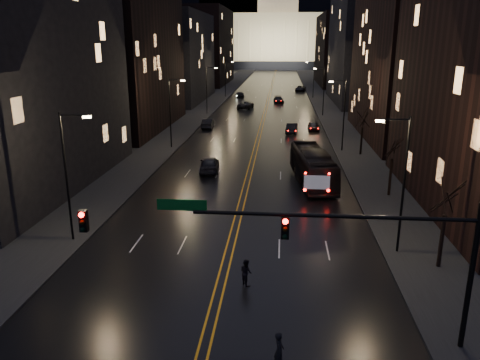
% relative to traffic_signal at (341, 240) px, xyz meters
% --- Properties ---
extents(ground, '(900.00, 900.00, 0.00)m').
position_rel_traffic_signal_xyz_m(ground, '(-5.91, 0.00, -5.10)').
color(ground, black).
rests_on(ground, ground).
extents(road, '(20.00, 320.00, 0.02)m').
position_rel_traffic_signal_xyz_m(road, '(-5.91, 130.00, -5.09)').
color(road, black).
rests_on(road, ground).
extents(sidewalk_left, '(8.00, 320.00, 0.16)m').
position_rel_traffic_signal_xyz_m(sidewalk_left, '(-19.91, 130.00, -5.02)').
color(sidewalk_left, black).
rests_on(sidewalk_left, ground).
extents(sidewalk_right, '(8.00, 320.00, 0.16)m').
position_rel_traffic_signal_xyz_m(sidewalk_right, '(8.09, 130.00, -5.02)').
color(sidewalk_right, black).
rests_on(sidewalk_right, ground).
extents(center_line, '(0.62, 320.00, 0.01)m').
position_rel_traffic_signal_xyz_m(center_line, '(-5.91, 130.00, -5.08)').
color(center_line, orange).
rests_on(center_line, road).
extents(building_left_near, '(12.00, 28.00, 22.00)m').
position_rel_traffic_signal_xyz_m(building_left_near, '(-26.91, 22.00, 5.90)').
color(building_left_near, black).
rests_on(building_left_near, ground).
extents(building_left_mid, '(12.00, 30.00, 28.00)m').
position_rel_traffic_signal_xyz_m(building_left_mid, '(-26.91, 54.00, 8.90)').
color(building_left_mid, black).
rests_on(building_left_mid, ground).
extents(building_left_far, '(12.00, 34.00, 20.00)m').
position_rel_traffic_signal_xyz_m(building_left_far, '(-26.91, 92.00, 4.90)').
color(building_left_far, black).
rests_on(building_left_far, ground).
extents(building_left_dist, '(12.00, 40.00, 24.00)m').
position_rel_traffic_signal_xyz_m(building_left_dist, '(-26.91, 140.00, 6.90)').
color(building_left_dist, black).
rests_on(building_left_dist, ground).
extents(building_right_mid, '(12.00, 34.00, 26.00)m').
position_rel_traffic_signal_xyz_m(building_right_mid, '(15.09, 92.00, 7.90)').
color(building_right_mid, black).
rests_on(building_right_mid, ground).
extents(building_right_dist, '(12.00, 40.00, 22.00)m').
position_rel_traffic_signal_xyz_m(building_right_dist, '(15.09, 140.00, 5.90)').
color(building_right_dist, black).
rests_on(building_right_dist, ground).
extents(capitol, '(90.00, 50.00, 58.50)m').
position_rel_traffic_signal_xyz_m(capitol, '(-5.91, 250.00, 12.05)').
color(capitol, black).
rests_on(capitol, ground).
extents(traffic_signal, '(17.29, 0.45, 7.00)m').
position_rel_traffic_signal_xyz_m(traffic_signal, '(0.00, 0.00, 0.00)').
color(traffic_signal, black).
rests_on(traffic_signal, ground).
extents(streetlamp_right_near, '(2.13, 0.25, 9.00)m').
position_rel_traffic_signal_xyz_m(streetlamp_right_near, '(4.91, 10.00, -0.02)').
color(streetlamp_right_near, black).
rests_on(streetlamp_right_near, ground).
extents(streetlamp_left_near, '(2.13, 0.25, 9.00)m').
position_rel_traffic_signal_xyz_m(streetlamp_left_near, '(-16.72, 10.00, -0.02)').
color(streetlamp_left_near, black).
rests_on(streetlamp_left_near, ground).
extents(streetlamp_right_mid, '(2.13, 0.25, 9.00)m').
position_rel_traffic_signal_xyz_m(streetlamp_right_mid, '(4.91, 40.00, -0.02)').
color(streetlamp_right_mid, black).
rests_on(streetlamp_right_mid, ground).
extents(streetlamp_left_mid, '(2.13, 0.25, 9.00)m').
position_rel_traffic_signal_xyz_m(streetlamp_left_mid, '(-16.72, 40.00, -0.02)').
color(streetlamp_left_mid, black).
rests_on(streetlamp_left_mid, ground).
extents(streetlamp_right_far, '(2.13, 0.25, 9.00)m').
position_rel_traffic_signal_xyz_m(streetlamp_right_far, '(4.91, 70.00, -0.02)').
color(streetlamp_right_far, black).
rests_on(streetlamp_right_far, ground).
extents(streetlamp_left_far, '(2.13, 0.25, 9.00)m').
position_rel_traffic_signal_xyz_m(streetlamp_left_far, '(-16.72, 70.00, -0.02)').
color(streetlamp_left_far, black).
rests_on(streetlamp_left_far, ground).
extents(streetlamp_right_dist, '(2.13, 0.25, 9.00)m').
position_rel_traffic_signal_xyz_m(streetlamp_right_dist, '(4.91, 100.00, -0.02)').
color(streetlamp_right_dist, black).
rests_on(streetlamp_right_dist, ground).
extents(streetlamp_left_dist, '(2.13, 0.25, 9.00)m').
position_rel_traffic_signal_xyz_m(streetlamp_left_dist, '(-16.72, 100.00, -0.02)').
color(streetlamp_left_dist, black).
rests_on(streetlamp_left_dist, ground).
extents(tree_right_near, '(2.40, 2.40, 6.65)m').
position_rel_traffic_signal_xyz_m(tree_right_near, '(7.09, 8.00, -0.58)').
color(tree_right_near, black).
rests_on(tree_right_near, ground).
extents(tree_right_mid, '(2.40, 2.40, 6.65)m').
position_rel_traffic_signal_xyz_m(tree_right_mid, '(7.09, 22.00, -0.58)').
color(tree_right_mid, black).
rests_on(tree_right_mid, ground).
extents(tree_right_far, '(2.40, 2.40, 6.65)m').
position_rel_traffic_signal_xyz_m(tree_right_far, '(7.09, 38.00, -0.58)').
color(tree_right_far, black).
rests_on(tree_right_far, ground).
extents(bus, '(4.18, 12.04, 3.29)m').
position_rel_traffic_signal_xyz_m(bus, '(0.49, 25.82, -3.46)').
color(bus, black).
rests_on(bus, ground).
extents(oncoming_car_a, '(2.47, 5.15, 1.70)m').
position_rel_traffic_signal_xyz_m(oncoming_car_a, '(-10.20, 28.95, -4.25)').
color(oncoming_car_a, black).
rests_on(oncoming_car_a, ground).
extents(oncoming_car_b, '(1.70, 4.69, 1.54)m').
position_rel_traffic_signal_xyz_m(oncoming_car_b, '(-14.41, 55.16, -4.34)').
color(oncoming_car_b, black).
rests_on(oncoming_car_b, ground).
extents(oncoming_car_c, '(3.45, 6.13, 1.62)m').
position_rel_traffic_signal_xyz_m(oncoming_car_c, '(-10.15, 78.89, -4.30)').
color(oncoming_car_c, black).
rests_on(oncoming_car_c, ground).
extents(oncoming_car_d, '(2.62, 5.13, 1.42)m').
position_rel_traffic_signal_xyz_m(oncoming_car_d, '(-13.18, 99.51, -4.39)').
color(oncoming_car_d, black).
rests_on(oncoming_car_d, ground).
extents(receding_car_a, '(1.98, 4.57, 1.46)m').
position_rel_traffic_signal_xyz_m(receding_car_a, '(-1.06, 52.09, -4.37)').
color(receding_car_a, black).
rests_on(receding_car_a, ground).
extents(receding_car_b, '(1.71, 4.22, 1.44)m').
position_rel_traffic_signal_xyz_m(receding_car_b, '(2.39, 54.30, -4.38)').
color(receding_car_b, black).
rests_on(receding_car_b, ground).
extents(receding_car_c, '(2.59, 5.14, 1.43)m').
position_rel_traffic_signal_xyz_m(receding_car_c, '(-3.33, 89.19, -4.39)').
color(receding_car_c, black).
rests_on(receding_car_c, ground).
extents(receding_car_d, '(3.33, 5.97, 1.58)m').
position_rel_traffic_signal_xyz_m(receding_car_d, '(2.59, 116.69, -4.31)').
color(receding_car_d, black).
rests_on(receding_car_d, ground).
extents(pedestrian_a, '(0.50, 0.68, 1.72)m').
position_rel_traffic_signal_xyz_m(pedestrian_a, '(-2.54, -2.00, -4.24)').
color(pedestrian_a, black).
rests_on(pedestrian_a, ground).
extents(pedestrian_b, '(0.78, 0.86, 1.56)m').
position_rel_traffic_signal_xyz_m(pedestrian_b, '(-4.46, 5.00, -4.32)').
color(pedestrian_b, black).
rests_on(pedestrian_b, ground).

